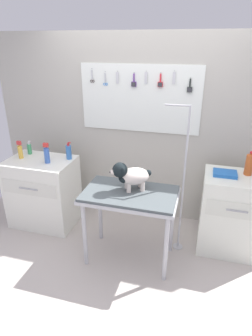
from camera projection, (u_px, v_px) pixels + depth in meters
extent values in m
cube|color=#B5ABA4|center=(117.00, 278.00, 2.90)|extent=(4.40, 4.00, 0.04)
cube|color=#B2AEA3|center=(147.00, 132.00, 3.55)|extent=(4.00, 0.06, 2.30)
cube|color=white|center=(139.00, 99.00, 3.37)|extent=(1.45, 0.02, 0.78)
cylinder|color=gray|center=(92.00, 69.00, 3.38)|extent=(0.01, 0.02, 0.01)
cube|color=silver|center=(92.00, 75.00, 3.40)|extent=(0.01, 0.00, 0.11)
cube|color=silver|center=(92.00, 75.00, 3.39)|extent=(0.01, 0.00, 0.11)
torus|color=black|center=(91.00, 81.00, 3.43)|extent=(0.03, 0.01, 0.03)
torus|color=black|center=(93.00, 81.00, 3.42)|extent=(0.03, 0.01, 0.03)
cylinder|color=gray|center=(105.00, 72.00, 3.35)|extent=(0.01, 0.02, 0.01)
cube|color=silver|center=(105.00, 78.00, 3.37)|extent=(0.01, 0.00, 0.11)
cube|color=silver|center=(106.00, 78.00, 3.36)|extent=(0.01, 0.00, 0.11)
torus|color=blue|center=(104.00, 84.00, 3.40)|extent=(0.03, 0.01, 0.03)
torus|color=blue|center=(106.00, 84.00, 3.39)|extent=(0.03, 0.01, 0.03)
cylinder|color=gray|center=(118.00, 71.00, 3.31)|extent=(0.01, 0.02, 0.01)
cube|color=silver|center=(117.00, 78.00, 3.33)|extent=(0.03, 0.01, 0.13)
cylinder|color=gray|center=(134.00, 73.00, 3.26)|extent=(0.01, 0.02, 0.01)
cylinder|color=#633A8A|center=(134.00, 78.00, 3.27)|extent=(0.02, 0.02, 0.09)
cube|color=#633A8A|center=(134.00, 84.00, 3.30)|extent=(0.06, 0.02, 0.06)
cube|color=#333338|center=(133.00, 84.00, 3.29)|extent=(0.05, 0.01, 0.05)
cylinder|color=gray|center=(146.00, 71.00, 3.22)|extent=(0.01, 0.02, 0.01)
cube|color=silver|center=(146.00, 78.00, 3.24)|extent=(0.03, 0.01, 0.13)
cylinder|color=gray|center=(161.00, 73.00, 3.18)|extent=(0.01, 0.02, 0.01)
cylinder|color=red|center=(161.00, 78.00, 3.19)|extent=(0.02, 0.02, 0.09)
cube|color=red|center=(160.00, 84.00, 3.22)|extent=(0.06, 0.02, 0.06)
cube|color=#333338|center=(160.00, 85.00, 3.21)|extent=(0.05, 0.01, 0.05)
cylinder|color=gray|center=(175.00, 71.00, 3.14)|extent=(0.01, 0.02, 0.01)
cube|color=silver|center=(174.00, 78.00, 3.16)|extent=(0.03, 0.01, 0.13)
cylinder|color=gray|center=(191.00, 78.00, 3.12)|extent=(0.01, 0.02, 0.01)
cylinder|color=black|center=(190.00, 83.00, 3.13)|extent=(0.02, 0.02, 0.09)
cube|color=black|center=(190.00, 90.00, 3.16)|extent=(0.06, 0.02, 0.06)
cube|color=#333338|center=(189.00, 90.00, 3.15)|extent=(0.05, 0.01, 0.05)
cylinder|color=#B7B7BC|center=(85.00, 234.00, 2.92)|extent=(0.04, 0.04, 0.75)
cylinder|color=#B7B7BC|center=(166.00, 249.00, 2.71)|extent=(0.04, 0.04, 0.75)
cylinder|color=#B7B7BC|center=(100.00, 211.00, 3.32)|extent=(0.04, 0.04, 0.75)
cylinder|color=#B7B7BC|center=(172.00, 223.00, 3.11)|extent=(0.04, 0.04, 0.75)
cube|color=#B7B7BC|center=(130.00, 196.00, 2.85)|extent=(0.95, 0.57, 0.03)
cube|color=#4C5557|center=(130.00, 193.00, 2.84)|extent=(0.92, 0.56, 0.03)
cylinder|color=#B7B7BC|center=(178.00, 246.00, 3.31)|extent=(0.11, 0.11, 0.01)
cylinder|color=#B7B7BC|center=(183.00, 184.00, 2.98)|extent=(0.02, 0.02, 1.64)
cylinder|color=#B7B7BC|center=(177.00, 105.00, 2.68)|extent=(0.24, 0.02, 0.02)
cylinder|color=silver|center=(129.00, 188.00, 2.82)|extent=(0.04, 0.04, 0.10)
cylinder|color=silver|center=(127.00, 184.00, 2.90)|extent=(0.04, 0.04, 0.10)
cylinder|color=silver|center=(143.00, 186.00, 2.84)|extent=(0.04, 0.04, 0.10)
cylinder|color=silver|center=(140.00, 182.00, 2.92)|extent=(0.04, 0.04, 0.10)
ellipsoid|color=silver|center=(134.00, 176.00, 2.83)|extent=(0.36, 0.31, 0.17)
ellipsoid|color=black|center=(124.00, 178.00, 2.81)|extent=(0.16, 0.17, 0.09)
sphere|color=black|center=(120.00, 170.00, 2.77)|extent=(0.15, 0.15, 0.15)
ellipsoid|color=silver|center=(114.00, 172.00, 2.76)|extent=(0.09, 0.08, 0.05)
sphere|color=black|center=(110.00, 172.00, 2.76)|extent=(0.02, 0.02, 0.02)
ellipsoid|color=black|center=(123.00, 171.00, 2.71)|extent=(0.06, 0.05, 0.08)
ellipsoid|color=black|center=(120.00, 166.00, 2.83)|extent=(0.06, 0.05, 0.08)
sphere|color=black|center=(148.00, 173.00, 2.85)|extent=(0.06, 0.06, 0.06)
cube|color=silver|center=(44.00, 192.00, 3.62)|extent=(0.80, 0.56, 0.87)
cube|color=silver|center=(29.00, 189.00, 3.29)|extent=(0.70, 0.01, 0.17)
cylinder|color=#99999E|center=(28.00, 189.00, 3.28)|extent=(0.24, 0.02, 0.02)
cube|color=silver|center=(232.00, 213.00, 3.14)|extent=(0.68, 0.52, 0.90)
cube|color=silver|center=(237.00, 211.00, 2.82)|extent=(0.60, 0.01, 0.18)
cylinder|color=#99999E|center=(237.00, 211.00, 2.82)|extent=(0.20, 0.02, 0.02)
cylinder|color=#356EBB|center=(69.00, 152.00, 3.44)|extent=(0.07, 0.07, 0.17)
cylinder|color=red|center=(68.00, 145.00, 3.40)|extent=(0.03, 0.03, 0.03)
cube|color=red|center=(69.00, 143.00, 3.39)|extent=(0.04, 0.01, 0.01)
cylinder|color=#3D9660|center=(29.00, 149.00, 3.61)|extent=(0.05, 0.05, 0.13)
cylinder|color=silver|center=(29.00, 143.00, 3.58)|extent=(0.02, 0.02, 0.03)
cube|color=silver|center=(29.00, 141.00, 3.56)|extent=(0.03, 0.01, 0.01)
cylinder|color=#3F69C0|center=(47.00, 156.00, 3.33)|extent=(0.06, 0.06, 0.18)
cylinder|color=#3F69C0|center=(46.00, 148.00, 3.29)|extent=(0.03, 0.03, 0.02)
cube|color=red|center=(46.00, 145.00, 3.28)|extent=(0.06, 0.03, 0.04)
cylinder|color=gold|center=(20.00, 152.00, 3.47)|extent=(0.06, 0.06, 0.15)
cylinder|color=gold|center=(19.00, 145.00, 3.44)|extent=(0.02, 0.02, 0.02)
cube|color=red|center=(19.00, 143.00, 3.42)|extent=(0.05, 0.03, 0.04)
cylinder|color=#BD5322|center=(249.00, 165.00, 2.96)|extent=(0.08, 0.08, 0.22)
cone|color=#BD5322|center=(251.00, 154.00, 2.91)|extent=(0.08, 0.08, 0.02)
cylinder|color=red|center=(252.00, 152.00, 2.91)|extent=(0.03, 0.03, 0.02)
cube|color=blue|center=(225.00, 173.00, 2.99)|extent=(0.24, 0.18, 0.04)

